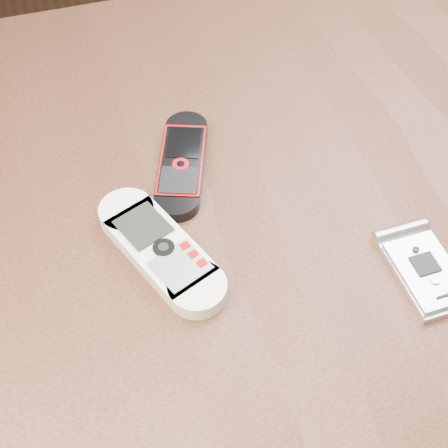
# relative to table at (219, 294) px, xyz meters

# --- Properties ---
(table) EXTENTS (1.20, 0.80, 0.75)m
(table) POSITION_rel_table_xyz_m (0.00, 0.00, 0.00)
(table) COLOR black
(table) RESTS_ON ground
(nokia_white) EXTENTS (0.11, 0.16, 0.02)m
(nokia_white) POSITION_rel_table_xyz_m (-0.06, -0.01, 0.11)
(nokia_white) COLOR white
(nokia_white) RESTS_ON table
(nokia_black_red) EXTENTS (0.09, 0.15, 0.01)m
(nokia_black_red) POSITION_rel_table_xyz_m (-0.01, 0.09, 0.11)
(nokia_black_red) COLOR black
(nokia_black_red) RESTS_ON table
(motorola_razr) EXTENTS (0.05, 0.10, 0.01)m
(motorola_razr) POSITION_rel_table_xyz_m (0.15, -0.10, 0.11)
(motorola_razr) COLOR silver
(motorola_razr) RESTS_ON table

